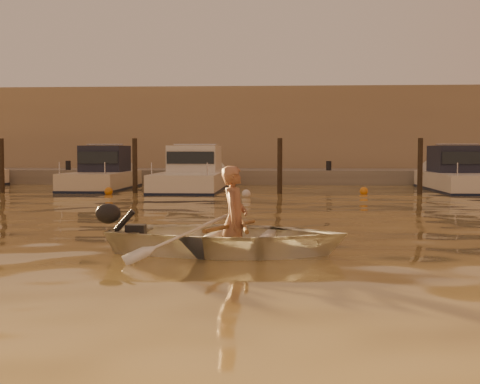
# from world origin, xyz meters

# --- Properties ---
(ground_plane) EXTENTS (160.00, 160.00, 0.00)m
(ground_plane) POSITION_xyz_m (0.00, 0.00, 0.00)
(ground_plane) COLOR olive
(ground_plane) RESTS_ON ground
(dinghy) EXTENTS (3.92, 3.01, 0.75)m
(dinghy) POSITION_xyz_m (-0.96, -0.22, 0.26)
(dinghy) COLOR white
(dinghy) RESTS_ON ground_plane
(person) EXTENTS (0.46, 0.64, 1.64)m
(person) POSITION_xyz_m (-0.86, -0.23, 0.52)
(person) COLOR #A16C50
(person) RESTS_ON dinghy
(outboard_motor) EXTENTS (0.94, 0.50, 0.70)m
(outboard_motor) POSITION_xyz_m (-2.45, -0.04, 0.28)
(outboard_motor) COLOR black
(outboard_motor) RESTS_ON dinghy
(oar_port) EXTENTS (0.25, 2.10, 0.13)m
(oar_port) POSITION_xyz_m (-0.72, -0.25, 0.42)
(oar_port) COLOR brown
(oar_port) RESTS_ON dinghy
(oar_starboard) EXTENTS (0.66, 2.03, 0.13)m
(oar_starboard) POSITION_xyz_m (-0.91, -0.22, 0.42)
(oar_starboard) COLOR brown
(oar_starboard) RESTS_ON dinghy
(moored_boat_1) EXTENTS (2.09, 6.28, 1.75)m
(moored_boat_1) POSITION_xyz_m (-7.34, 16.00, 0.62)
(moored_boat_1) COLOR beige
(moored_boat_1) RESTS_ON ground_plane
(moored_boat_2) EXTENTS (2.42, 8.07, 1.75)m
(moored_boat_2) POSITION_xyz_m (-3.66, 16.00, 0.62)
(moored_boat_2) COLOR silver
(moored_boat_2) RESTS_ON ground_plane
(moored_boat_4) EXTENTS (2.34, 7.18, 1.75)m
(moored_boat_4) POSITION_xyz_m (6.82, 16.00, 0.62)
(moored_boat_4) COLOR silver
(moored_boat_4) RESTS_ON ground_plane
(piling_0) EXTENTS (0.18, 0.18, 2.20)m
(piling_0) POSITION_xyz_m (-10.50, 13.80, 0.90)
(piling_0) COLOR #2D2319
(piling_0) RESTS_ON ground_plane
(piling_1) EXTENTS (0.18, 0.18, 2.20)m
(piling_1) POSITION_xyz_m (-5.50, 13.80, 0.90)
(piling_1) COLOR #2D2319
(piling_1) RESTS_ON ground_plane
(piling_2) EXTENTS (0.18, 0.18, 2.20)m
(piling_2) POSITION_xyz_m (-0.20, 13.80, 0.90)
(piling_2) COLOR #2D2319
(piling_2) RESTS_ON ground_plane
(piling_3) EXTENTS (0.18, 0.18, 2.20)m
(piling_3) POSITION_xyz_m (4.80, 13.80, 0.90)
(piling_3) COLOR #2D2319
(piling_3) RESTS_ON ground_plane
(fender_b) EXTENTS (0.30, 0.30, 0.30)m
(fender_b) POSITION_xyz_m (-6.30, 13.08, 0.10)
(fender_b) COLOR orange
(fender_b) RESTS_ON ground_plane
(fender_c) EXTENTS (0.30, 0.30, 0.30)m
(fender_c) POSITION_xyz_m (-1.32, 12.00, 0.10)
(fender_c) COLOR silver
(fender_c) RESTS_ON ground_plane
(fender_d) EXTENTS (0.30, 0.30, 0.30)m
(fender_d) POSITION_xyz_m (2.82, 13.79, 0.10)
(fender_d) COLOR orange
(fender_d) RESTS_ON ground_plane
(quay) EXTENTS (52.00, 4.00, 1.00)m
(quay) POSITION_xyz_m (0.00, 21.50, 0.15)
(quay) COLOR gray
(quay) RESTS_ON ground_plane
(waterfront_building) EXTENTS (46.00, 7.00, 4.80)m
(waterfront_building) POSITION_xyz_m (0.00, 27.00, 2.40)
(waterfront_building) COLOR #9E8466
(waterfront_building) RESTS_ON quay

